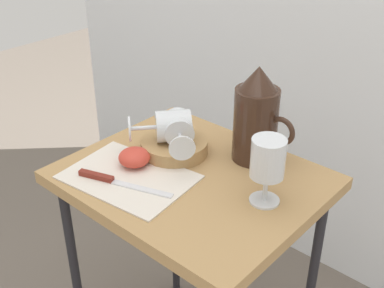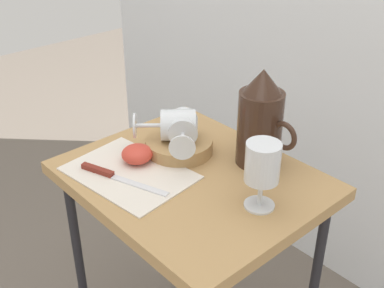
{
  "view_description": "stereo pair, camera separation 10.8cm",
  "coord_description": "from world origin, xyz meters",
  "px_view_note": "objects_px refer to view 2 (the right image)",
  "views": [
    {
      "loc": [
        0.62,
        -0.7,
        1.28
      ],
      "look_at": [
        0.0,
        0.0,
        0.75
      ],
      "focal_mm": 46.12,
      "sensor_mm": 36.0,
      "label": 1
    },
    {
      "loc": [
        0.7,
        -0.63,
        1.28
      ],
      "look_at": [
        0.0,
        0.0,
        0.75
      ],
      "focal_mm": 46.12,
      "sensor_mm": 36.0,
      "label": 2
    }
  ],
  "objects_px": {
    "wine_glass_tipped_far": "(183,128)",
    "basket_tray": "(179,145)",
    "wine_glass_tipped_near": "(176,125)",
    "knife": "(111,175)",
    "apple_half_left": "(137,154)",
    "wine_glass_upright": "(262,166)",
    "pitcher": "(260,126)",
    "table": "(192,199)"
  },
  "relations": [
    {
      "from": "basket_tray",
      "to": "wine_glass_tipped_far",
      "type": "xyz_separation_m",
      "value": [
        0.01,
        0.0,
        0.05
      ]
    },
    {
      "from": "pitcher",
      "to": "basket_tray",
      "type": "bearing_deg",
      "value": -146.22
    },
    {
      "from": "table",
      "to": "wine_glass_upright",
      "type": "height_order",
      "value": "wine_glass_upright"
    },
    {
      "from": "apple_half_left",
      "to": "knife",
      "type": "height_order",
      "value": "apple_half_left"
    },
    {
      "from": "basket_tray",
      "to": "wine_glass_tipped_near",
      "type": "xyz_separation_m",
      "value": [
        -0.0,
        -0.0,
        0.06
      ]
    },
    {
      "from": "basket_tray",
      "to": "pitcher",
      "type": "bearing_deg",
      "value": 33.78
    },
    {
      "from": "basket_tray",
      "to": "pitcher",
      "type": "relative_size",
      "value": 0.71
    },
    {
      "from": "wine_glass_tipped_near",
      "to": "apple_half_left",
      "type": "xyz_separation_m",
      "value": [
        -0.02,
        -0.1,
        -0.05
      ]
    },
    {
      "from": "wine_glass_tipped_far",
      "to": "knife",
      "type": "relative_size",
      "value": 0.67
    },
    {
      "from": "basket_tray",
      "to": "knife",
      "type": "xyz_separation_m",
      "value": [
        -0.01,
        -0.19,
        -0.01
      ]
    },
    {
      "from": "wine_glass_tipped_far",
      "to": "wine_glass_upright",
      "type": "bearing_deg",
      "value": -5.29
    },
    {
      "from": "wine_glass_tipped_far",
      "to": "knife",
      "type": "distance_m",
      "value": 0.2
    },
    {
      "from": "wine_glass_upright",
      "to": "knife",
      "type": "distance_m",
      "value": 0.35
    },
    {
      "from": "wine_glass_upright",
      "to": "wine_glass_tipped_far",
      "type": "relative_size",
      "value": 1.0
    },
    {
      "from": "wine_glass_tipped_far",
      "to": "table",
      "type": "bearing_deg",
      "value": -29.62
    },
    {
      "from": "wine_glass_tipped_near",
      "to": "knife",
      "type": "height_order",
      "value": "wine_glass_tipped_near"
    },
    {
      "from": "table",
      "to": "wine_glass_tipped_far",
      "type": "xyz_separation_m",
      "value": [
        -0.09,
        0.05,
        0.14
      ]
    },
    {
      "from": "basket_tray",
      "to": "wine_glass_upright",
      "type": "xyz_separation_m",
      "value": [
        0.28,
        -0.02,
        0.08
      ]
    },
    {
      "from": "table",
      "to": "apple_half_left",
      "type": "bearing_deg",
      "value": -153.67
    },
    {
      "from": "table",
      "to": "wine_glass_upright",
      "type": "xyz_separation_m",
      "value": [
        0.18,
        0.02,
        0.16
      ]
    },
    {
      "from": "apple_half_left",
      "to": "table",
      "type": "bearing_deg",
      "value": 26.33
    },
    {
      "from": "wine_glass_upright",
      "to": "wine_glass_tipped_near",
      "type": "bearing_deg",
      "value": 176.39
    },
    {
      "from": "wine_glass_upright",
      "to": "apple_half_left",
      "type": "distance_m",
      "value": 0.32
    },
    {
      "from": "basket_tray",
      "to": "knife",
      "type": "distance_m",
      "value": 0.19
    },
    {
      "from": "wine_glass_upright",
      "to": "wine_glass_tipped_far",
      "type": "height_order",
      "value": "wine_glass_upright"
    },
    {
      "from": "table",
      "to": "knife",
      "type": "bearing_deg",
      "value": -127.47
    },
    {
      "from": "wine_glass_tipped_far",
      "to": "basket_tray",
      "type": "bearing_deg",
      "value": -169.6
    },
    {
      "from": "basket_tray",
      "to": "knife",
      "type": "height_order",
      "value": "basket_tray"
    },
    {
      "from": "wine_glass_upright",
      "to": "wine_glass_tipped_far",
      "type": "distance_m",
      "value": 0.27
    },
    {
      "from": "table",
      "to": "wine_glass_tipped_near",
      "type": "distance_m",
      "value": 0.18
    },
    {
      "from": "basket_tray",
      "to": "pitcher",
      "type": "xyz_separation_m",
      "value": [
        0.16,
        0.11,
        0.08
      ]
    },
    {
      "from": "wine_glass_tipped_near",
      "to": "knife",
      "type": "relative_size",
      "value": 0.71
    },
    {
      "from": "basket_tray",
      "to": "apple_half_left",
      "type": "height_order",
      "value": "apple_half_left"
    },
    {
      "from": "wine_glass_tipped_far",
      "to": "knife",
      "type": "height_order",
      "value": "wine_glass_tipped_far"
    },
    {
      "from": "wine_glass_tipped_far",
      "to": "apple_half_left",
      "type": "xyz_separation_m",
      "value": [
        -0.04,
        -0.11,
        -0.05
      ]
    },
    {
      "from": "table",
      "to": "basket_tray",
      "type": "relative_size",
      "value": 4.07
    },
    {
      "from": "wine_glass_tipped_near",
      "to": "wine_glass_tipped_far",
      "type": "bearing_deg",
      "value": 21.69
    },
    {
      "from": "wine_glass_tipped_near",
      "to": "basket_tray",
      "type": "bearing_deg",
      "value": 46.88
    },
    {
      "from": "wine_glass_upright",
      "to": "apple_half_left",
      "type": "bearing_deg",
      "value": -164.39
    },
    {
      "from": "wine_glass_tipped_near",
      "to": "knife",
      "type": "bearing_deg",
      "value": -92.64
    },
    {
      "from": "basket_tray",
      "to": "wine_glass_tipped_near",
      "type": "distance_m",
      "value": 0.06
    },
    {
      "from": "pitcher",
      "to": "wine_glass_tipped_far",
      "type": "height_order",
      "value": "pitcher"
    }
  ]
}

